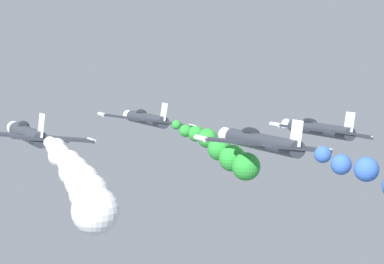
{
  "coord_description": "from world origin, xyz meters",
  "views": [
    {
      "loc": [
        -23.87,
        -56.33,
        141.46
      ],
      "look_at": [
        0.0,
        0.0,
        135.63
      ],
      "focal_mm": 72.68,
      "sensor_mm": 36.0,
      "label": 1
    }
  ],
  "objects": [
    {
      "name": "smoke_trail_left_inner",
      "position": [
        -13.49,
        -17.05,
        134.8
      ],
      "size": [
        2.48,
        14.38,
        3.68
      ],
      "color": "white"
    },
    {
      "name": "airplane_lead",
      "position": [
        0.74,
        12.84,
        135.75
      ],
      "size": [
        9.5,
        10.35,
        2.77
      ],
      "rotation": [
        0.0,
        0.15,
        0.0
      ],
      "color": "#333842"
    },
    {
      "name": "airplane_right_inner",
      "position": [
        11.72,
        -0.02,
        135.46
      ],
      "size": [
        9.5,
        10.35,
        2.77
      ],
      "rotation": [
        0.0,
        0.16,
        0.0
      ],
      "color": "#333842"
    },
    {
      "name": "smoke_trail_lead",
      "position": [
        0.97,
        -3.89,
        134.43
      ],
      "size": [
        2.08,
        14.36,
        3.39
      ],
      "color": "green"
    },
    {
      "name": "airplane_left_inner",
      "position": [
        -13.12,
        -0.63,
        136.06
      ],
      "size": [
        9.54,
        10.35,
        2.58
      ],
      "rotation": [
        0.0,
        0.11,
        0.0
      ],
      "color": "#333842"
    },
    {
      "name": "airplane_left_outer",
      "position": [
        0.03,
        -11.55,
        136.02
      ],
      "size": [
        9.53,
        10.35,
        2.64
      ],
      "rotation": [
        0.0,
        0.13,
        0.0
      ],
      "color": "#333842"
    }
  ]
}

